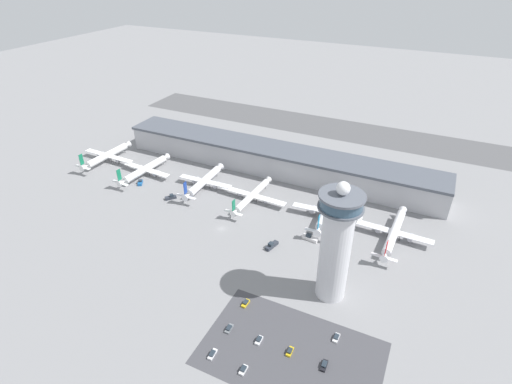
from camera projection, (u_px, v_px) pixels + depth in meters
name	position (u px, v px, depth m)	size (l,w,h in m)	color
ground_plane	(221.00, 229.00, 207.65)	(1000.00, 1000.00, 0.00)	gray
terminal_building	(275.00, 160.00, 257.18)	(210.82, 25.00, 17.00)	#B2B2B7
runway_strip	(317.00, 126.00, 330.23)	(316.22, 44.00, 0.01)	#515154
control_tower	(336.00, 243.00, 154.82)	(17.25, 17.25, 54.05)	silver
parking_lot_surface	(291.00, 353.00, 143.40)	(64.00, 40.00, 0.01)	#424247
airplane_gate_alpha	(107.00, 155.00, 271.17)	(40.53, 43.35, 14.25)	white
airplane_gate_bravo	(145.00, 169.00, 255.39)	(35.87, 44.55, 13.47)	white
airplane_gate_charlie	(204.00, 181.00, 241.30)	(34.66, 42.69, 14.27)	white
airplane_gate_delta	(252.00, 195.00, 228.26)	(40.92, 43.28, 12.15)	white
airplane_gate_echo	(327.00, 211.00, 213.10)	(37.84, 42.41, 14.48)	white
airplane_gate_foxtrot	(394.00, 232.00, 197.77)	(37.73, 46.12, 13.50)	white
service_truck_catering	(310.00, 238.00, 199.31)	(8.45, 3.72, 3.10)	black
service_truck_fuel	(171.00, 197.00, 232.26)	(6.02, 6.41, 2.86)	black
service_truck_baggage	(272.00, 245.00, 194.19)	(4.32, 8.20, 3.02)	black
service_truck_water	(140.00, 183.00, 247.22)	(5.15, 6.32, 2.59)	black
car_silver_sedan	(229.00, 328.00, 152.14)	(1.94, 4.50, 1.38)	black
car_navy_sedan	(243.00, 370.00, 137.11)	(1.90, 4.09, 1.51)	black
car_green_van	(246.00, 303.00, 163.01)	(2.02, 4.52, 1.53)	black
car_red_hatchback	(212.00, 354.00, 142.46)	(1.88, 4.76, 1.43)	black
car_yellow_taxi	(259.00, 340.00, 147.52)	(1.81, 4.12, 1.54)	black
car_blue_compact	(336.00, 338.00, 148.55)	(2.02, 4.47, 1.36)	black
car_black_suv	(324.00, 365.00, 138.62)	(2.00, 4.71, 1.47)	black
car_grey_coupe	(290.00, 351.00, 143.38)	(1.80, 4.19, 1.48)	black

